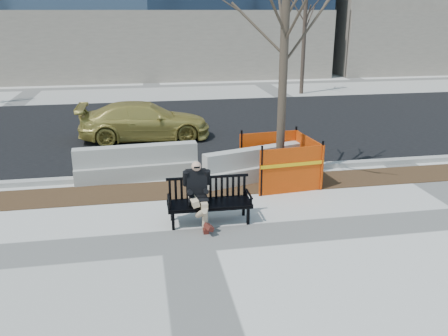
# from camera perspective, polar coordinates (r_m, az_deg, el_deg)

# --- Properties ---
(ground) EXTENTS (120.00, 120.00, 0.00)m
(ground) POSITION_cam_1_polar(r_m,az_deg,el_deg) (8.74, -4.53, -8.76)
(ground) COLOR beige
(ground) RESTS_ON ground
(mulch_strip) EXTENTS (40.00, 1.20, 0.02)m
(mulch_strip) POSITION_cam_1_polar(r_m,az_deg,el_deg) (11.11, -5.92, -2.63)
(mulch_strip) COLOR #47301C
(mulch_strip) RESTS_ON ground
(asphalt_street) EXTENTS (60.00, 10.40, 0.01)m
(asphalt_street) POSITION_cam_1_polar(r_m,az_deg,el_deg) (17.03, -7.61, 4.84)
(asphalt_street) COLOR black
(asphalt_street) RESTS_ON ground
(curb) EXTENTS (60.00, 0.25, 0.12)m
(curb) POSITION_cam_1_polar(r_m,az_deg,el_deg) (11.98, -6.30, -0.76)
(curb) COLOR #9E9B93
(curb) RESTS_ON ground
(bench) EXTENTS (1.69, 0.62, 0.90)m
(bench) POSITION_cam_1_polar(r_m,az_deg,el_deg) (9.43, -1.76, -6.57)
(bench) COLOR black
(bench) RESTS_ON ground
(seated_man) EXTENTS (0.53, 0.88, 1.22)m
(seated_man) POSITION_cam_1_polar(r_m,az_deg,el_deg) (9.44, -3.18, -6.55)
(seated_man) COLOR black
(seated_man) RESTS_ON ground
(tree_fence) EXTENTS (2.58, 2.58, 5.90)m
(tree_fence) POSITION_cam_1_polar(r_m,az_deg,el_deg) (11.63, 6.66, -1.69)
(tree_fence) COLOR #EC4409
(tree_fence) RESTS_ON ground
(sedan) EXTENTS (4.20, 1.77, 1.21)m
(sedan) POSITION_cam_1_polar(r_m,az_deg,el_deg) (15.62, -9.47, 3.48)
(sedan) COLOR #A5933E
(sedan) RESTS_ON ground
(jersey_barrier_left) EXTENTS (3.05, 0.79, 0.86)m
(jersey_barrier_left) POSITION_cam_1_polar(r_m,az_deg,el_deg) (11.98, -10.42, -1.25)
(jersey_barrier_left) COLOR #A09D95
(jersey_barrier_left) RESTS_ON ground
(jersey_barrier_right) EXTENTS (2.89, 1.36, 0.82)m
(jersey_barrier_right) POSITION_cam_1_polar(r_m,az_deg,el_deg) (11.79, 3.99, -1.31)
(jersey_barrier_right) COLOR #AAA89F
(jersey_barrier_right) RESTS_ON ground
(far_tree_right) EXTENTS (2.61, 2.61, 5.81)m
(far_tree_right) POSITION_cam_1_polar(r_m,az_deg,el_deg) (24.37, 9.33, 8.90)
(far_tree_right) COLOR #44352C
(far_tree_right) RESTS_ON ground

